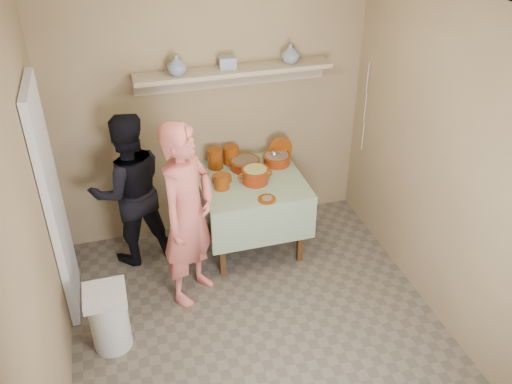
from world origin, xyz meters
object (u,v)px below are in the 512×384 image
object	(u,v)px
trash_bin	(109,318)
cazuela_rice	(255,174)
person_cook	(188,215)
serving_table	(251,189)
person_helper	(129,190)

from	to	relation	value
trash_bin	cazuela_rice	bearing A→B (deg)	31.79
person_cook	serving_table	xyz separation A→B (m)	(0.68, 0.54, -0.19)
trash_bin	person_cook	bearing A→B (deg)	30.50
person_helper	trash_bin	bearing A→B (deg)	64.67
serving_table	person_cook	bearing A→B (deg)	-141.79
person_helper	cazuela_rice	xyz separation A→B (m)	(1.14, -0.20, 0.10)
person_helper	cazuela_rice	size ratio (longest dim) A/B	4.54
person_cook	trash_bin	size ratio (longest dim) A/B	2.97
person_cook	cazuela_rice	distance (m)	0.84
trash_bin	serving_table	bearing A→B (deg)	34.39
person_cook	person_helper	size ratio (longest dim) A/B	1.11
serving_table	cazuela_rice	bearing A→B (deg)	-72.96
person_cook	person_helper	world-z (taller)	person_cook
person_cook	cazuela_rice	bearing A→B (deg)	-12.73
cazuela_rice	serving_table	bearing A→B (deg)	107.04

